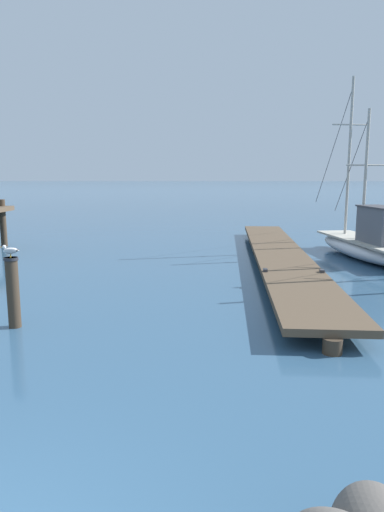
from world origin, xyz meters
The scene contains 4 objects.
floating_dock centered at (5.01, 13.88, 0.36)m, with size 2.61×17.34×0.53m.
fishing_boat_1 centered at (8.50, 15.05, 0.64)m, with size 2.67×8.43×7.03m.
mooring_piling centered at (-1.75, 6.76, 0.79)m, with size 0.30×0.30×1.51m.
perched_seagull centered at (-1.74, 6.76, 1.66)m, with size 0.38×0.18×0.27m.
Camera 1 is at (2.24, -2.82, 3.23)m, focal length 33.21 mm.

